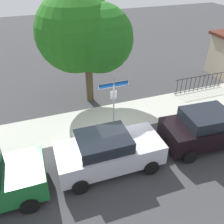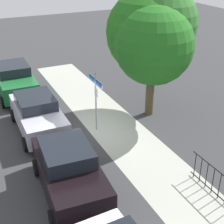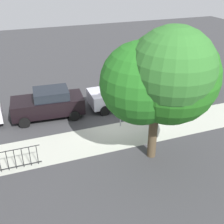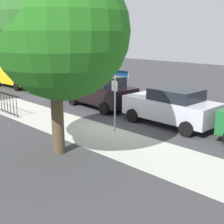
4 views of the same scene
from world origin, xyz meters
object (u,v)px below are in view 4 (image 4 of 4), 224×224
object	(u,v)px
street_sign	(115,85)
car_silver	(172,106)
car_yellow	(18,74)
car_black	(101,91)
car_white	(56,82)
shade_tree	(53,30)

from	to	relation	value
street_sign	car_silver	distance (m)	2.96
street_sign	car_yellow	distance (m)	13.57
car_black	car_yellow	size ratio (longest dim) A/B	0.99
car_yellow	car_white	bearing A→B (deg)	-178.53
car_silver	car_white	world-z (taller)	car_white
car_black	car_white	world-z (taller)	car_black
street_sign	car_yellow	size ratio (longest dim) A/B	0.66
street_sign	car_white	bearing A→B (deg)	-18.88
shade_tree	car_silver	size ratio (longest dim) A/B	1.47
shade_tree	car_yellow	xyz separation A→B (m)	(13.82, -5.93, -3.13)
street_sign	car_white	distance (m)	9.02
car_black	car_yellow	xyz separation A→B (m)	(9.60, -0.06, 0.12)
shade_tree	car_silver	distance (m)	6.65
car_black	car_white	size ratio (longest dim) A/B	1.01
street_sign	car_yellow	world-z (taller)	street_sign
street_sign	shade_tree	size ratio (longest dim) A/B	0.45
car_silver	car_yellow	world-z (taller)	car_yellow
street_sign	shade_tree	xyz separation A→B (m)	(-0.55, 3.27, 2.17)
car_black	shade_tree	bearing A→B (deg)	129.82
car_white	car_black	bearing A→B (deg)	174.10
car_white	shade_tree	bearing A→B (deg)	143.30
car_silver	street_sign	bearing A→B (deg)	66.17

